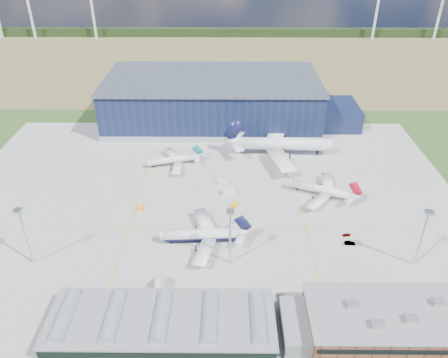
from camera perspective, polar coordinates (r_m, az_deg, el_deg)
ground at (r=181.04m, az=-2.43°, el=-4.49°), size 600.00×600.00×0.00m
apron at (r=189.20m, az=-2.29°, el=-2.70°), size 220.00×160.00×0.08m
farmland at (r=381.47m, az=-0.91°, el=15.33°), size 600.00×220.00×0.01m
treeline at (r=457.91m, az=-0.68°, el=18.61°), size 600.00×8.00×8.00m
horizon_dressing at (r=489.30m, az=-25.35°, el=20.30°), size 440.20×18.00×70.00m
hangar at (r=259.06m, az=-0.91°, el=10.07°), size 145.00×62.00×26.10m
ops_building at (r=141.01m, az=20.36°, el=-17.20°), size 46.00×23.00×10.90m
glass_concourse at (r=134.96m, az=-6.54°, el=-18.30°), size 78.00×23.00×8.60m
light_mast_west at (r=162.85m, az=-24.77°, el=-5.80°), size 2.60×2.60×23.00m
light_mast_center at (r=147.58m, az=0.82°, el=-6.51°), size 2.60×2.60×23.00m
light_mast_east at (r=161.73m, az=24.66°, el=-6.04°), size 2.60×2.60×23.00m
airliner_navy at (r=162.96m, az=-3.04°, el=-6.63°), size 37.43×36.70×11.61m
airliner_red at (r=193.10m, az=12.56°, el=-0.85°), size 43.38×43.01×10.77m
airliner_widebody at (r=222.29m, az=7.74°, el=5.33°), size 58.72×57.52×18.59m
airliner_regional at (r=213.85m, az=-6.79°, el=2.91°), size 35.68×35.25×9.47m
gse_tug_a at (r=186.05m, az=-10.89°, el=-3.73°), size 2.32×3.60×1.45m
gse_tug_b at (r=184.55m, az=1.35°, el=-3.41°), size 3.55×3.97×1.44m
gse_van_a at (r=191.92m, az=0.62°, el=-1.70°), size 5.95×3.67×2.41m
gse_van_b at (r=198.55m, az=-0.17°, el=-0.50°), size 5.09×4.29×2.14m
gse_cart_b at (r=233.58m, az=1.84°, el=4.61°), size 3.75×3.79×1.39m
airstair at (r=149.12m, az=-8.33°, el=-13.48°), size 2.60×5.52×3.42m
car_a at (r=175.26m, az=15.72°, el=-7.02°), size 3.43×1.95×1.10m
car_b at (r=171.37m, az=16.10°, el=-8.05°), size 4.14×1.71×1.33m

